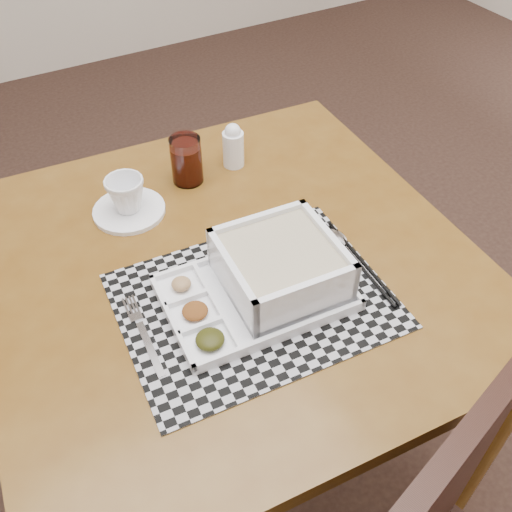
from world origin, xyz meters
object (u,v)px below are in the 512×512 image
at_px(cup, 126,194).
at_px(juice_glass, 187,162).
at_px(serving_tray, 273,274).
at_px(creamer_bottle, 233,146).
at_px(dining_table, 230,284).

relative_size(cup, juice_glass, 0.75).
height_order(serving_tray, creamer_bottle, creamer_bottle).
relative_size(serving_tray, cup, 4.18).
bearing_deg(creamer_bottle, serving_tray, -107.30).
bearing_deg(dining_table, juice_glass, 82.19).
relative_size(dining_table, serving_tray, 2.90).
distance_m(dining_table, juice_glass, 0.30).
height_order(cup, juice_glass, juice_glass).
bearing_deg(creamer_bottle, cup, -170.24).
distance_m(cup, creamer_bottle, 0.27).
bearing_deg(serving_tray, juice_glass, 89.67).
bearing_deg(cup, dining_table, -38.72).
distance_m(serving_tray, creamer_bottle, 0.40).
distance_m(cup, juice_glass, 0.16).
relative_size(dining_table, creamer_bottle, 9.16).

